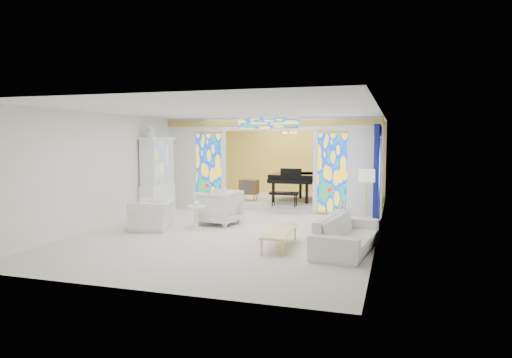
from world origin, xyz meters
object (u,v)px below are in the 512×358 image
(china_cabinet, at_px, (157,176))
(grand_piano, at_px, (299,178))
(armchair_left, at_px, (153,215))
(tv_console, at_px, (249,187))
(armchair_right, at_px, (219,207))
(sofa, at_px, (347,233))
(coffee_table, at_px, (280,232))

(china_cabinet, xyz_separation_m, grand_piano, (3.83, 3.11, -0.21))
(armchair_left, relative_size, tv_console, 1.59)
(grand_piano, distance_m, tv_console, 1.78)
(armchair_right, height_order, grand_piano, grand_piano)
(sofa, distance_m, coffee_table, 1.43)
(sofa, height_order, grand_piano, grand_piano)
(armchair_left, distance_m, tv_console, 4.89)
(armchair_left, relative_size, sofa, 0.46)
(sofa, bearing_deg, armchair_left, 88.06)
(armchair_right, relative_size, grand_piano, 0.36)
(armchair_left, xyz_separation_m, sofa, (5.03, -0.82, -0.01))
(armchair_right, xyz_separation_m, coffee_table, (2.24, -2.10, -0.13))
(coffee_table, relative_size, tv_console, 2.31)
(armchair_right, relative_size, sofa, 0.42)
(armchair_left, bearing_deg, tv_console, 152.01)
(sofa, height_order, coffee_table, sofa)
(coffee_table, height_order, tv_console, tv_console)
(armchair_left, relative_size, grand_piano, 0.40)
(china_cabinet, relative_size, armchair_left, 2.37)
(coffee_table, bearing_deg, grand_piano, 98.24)
(armchair_left, relative_size, armchair_right, 1.11)
(sofa, height_order, tv_console, tv_console)
(armchair_right, bearing_deg, armchair_left, -41.41)
(china_cabinet, height_order, grand_piano, china_cabinet)
(china_cabinet, height_order, armchair_left, china_cabinet)
(armchair_right, bearing_deg, coffee_table, 55.64)
(coffee_table, bearing_deg, sofa, 5.37)
(armchair_right, xyz_separation_m, tv_console, (-0.32, 3.62, 0.18))
(armchair_right, height_order, tv_console, armchair_right)
(armchair_left, relative_size, coffee_table, 0.69)
(armchair_left, distance_m, coffee_table, 3.73)
(coffee_table, distance_m, grand_piano, 6.43)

